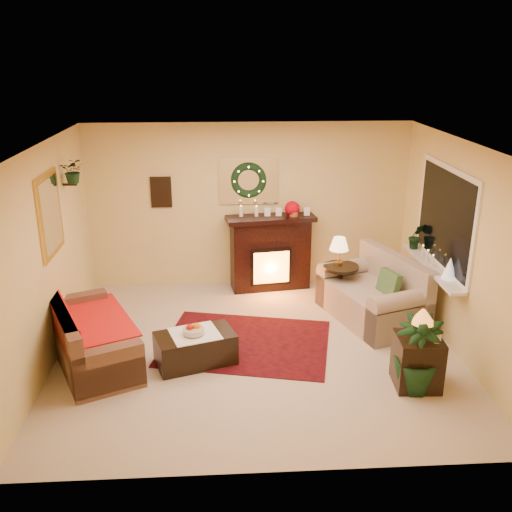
{
  "coord_description": "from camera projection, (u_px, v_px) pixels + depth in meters",
  "views": [
    {
      "loc": [
        -0.42,
        -6.43,
        3.6
      ],
      "look_at": [
        0.0,
        0.35,
        1.15
      ],
      "focal_mm": 40.0,
      "sensor_mm": 36.0,
      "label": 1
    }
  ],
  "objects": [
    {
      "name": "end_table_square",
      "position": [
        417.0,
        364.0,
        6.43
      ],
      "size": [
        0.52,
        0.52,
        0.6
      ],
      "primitive_type": "cube",
      "rotation": [
        0.0,
        0.0,
        -0.06
      ],
      "color": "black",
      "rests_on": "floor"
    },
    {
      "name": "fruit_bowl",
      "position": [
        193.0,
        331.0,
        6.8
      ],
      "size": [
        0.25,
        0.25,
        0.06
      ],
      "primitive_type": "cylinder",
      "color": "#BCB9A1",
      "rests_on": "coffee_table"
    },
    {
      "name": "wall_right",
      "position": [
        461.0,
        250.0,
        6.98
      ],
      "size": [
        4.5,
        4.5,
        0.0
      ],
      "primitive_type": "plane",
      "color": "#EFD88C",
      "rests_on": "ground"
    },
    {
      "name": "mantel_candle_a",
      "position": [
        241.0,
        212.0,
        8.77
      ],
      "size": [
        0.06,
        0.06,
        0.18
      ],
      "primitive_type": "cylinder",
      "color": "#FFF2CE",
      "rests_on": "fireplace"
    },
    {
      "name": "wall_back",
      "position": [
        249.0,
        206.0,
        8.95
      ],
      "size": [
        5.0,
        5.0,
        0.0
      ],
      "primitive_type": "plane",
      "color": "#EFD88C",
      "rests_on": "ground"
    },
    {
      "name": "sofa",
      "position": [
        91.0,
        328.0,
        6.9
      ],
      "size": [
        1.47,
        1.97,
        0.77
      ],
      "primitive_type": "cube",
      "rotation": [
        0.0,
        0.0,
        0.43
      ],
      "color": "#473221",
      "rests_on": "floor"
    },
    {
      "name": "lamp_cream",
      "position": [
        339.0,
        251.0,
        8.2
      ],
      "size": [
        0.28,
        0.28,
        0.42
      ],
      "primitive_type": "cone",
      "color": "#FFDCA3",
      "rests_on": "side_table_round"
    },
    {
      "name": "wall_art",
      "position": [
        161.0,
        192.0,
        8.77
      ],
      "size": [
        0.32,
        0.03,
        0.48
      ],
      "primitive_type": "cube",
      "color": "#381E11",
      "rests_on": "wall_back"
    },
    {
      "name": "floor",
      "position": [
        258.0,
        350.0,
        7.28
      ],
      "size": [
        5.0,
        5.0,
        0.0
      ],
      "primitive_type": "plane",
      "color": "beige",
      "rests_on": "ground"
    },
    {
      "name": "window_frame",
      "position": [
        445.0,
        218.0,
        7.41
      ],
      "size": [
        0.03,
        1.86,
        1.36
      ],
      "primitive_type": "cube",
      "color": "white",
      "rests_on": "wall_right"
    },
    {
      "name": "wall_left",
      "position": [
        46.0,
        258.0,
        6.69
      ],
      "size": [
        4.5,
        4.5,
        0.0
      ],
      "primitive_type": "plane",
      "color": "#EFD88C",
      "rests_on": "ground"
    },
    {
      "name": "hanging_plant",
      "position": [
        75.0,
        183.0,
        7.46
      ],
      "size": [
        0.33,
        0.28,
        0.36
      ],
      "primitive_type": "imported",
      "color": "#194719",
      "rests_on": "wall_left"
    },
    {
      "name": "mantel_mirror",
      "position": [
        249.0,
        181.0,
        8.79
      ],
      "size": [
        0.92,
        0.02,
        0.72
      ],
      "primitive_type": "cube",
      "color": "white",
      "rests_on": "wall_back"
    },
    {
      "name": "gold_mirror",
      "position": [
        50.0,
        215.0,
        6.82
      ],
      "size": [
        0.03,
        0.84,
        1.0
      ],
      "primitive_type": "cube",
      "color": "gold",
      "rests_on": "wall_left"
    },
    {
      "name": "mini_tree",
      "position": [
        450.0,
        268.0,
        7.13
      ],
      "size": [
        0.18,
        0.18,
        0.27
      ],
      "primitive_type": "cone",
      "color": "white",
      "rests_on": "window_sill"
    },
    {
      "name": "lamp_tiffany",
      "position": [
        422.0,
        327.0,
        6.25
      ],
      "size": [
        0.27,
        0.27,
        0.4
      ],
      "primitive_type": "cone",
      "color": "orange",
      "rests_on": "end_table_square"
    },
    {
      "name": "window_sill",
      "position": [
        432.0,
        267.0,
        7.64
      ],
      "size": [
        0.22,
        1.86,
        0.04
      ],
      "primitive_type": "cube",
      "color": "white",
      "rests_on": "wall_right"
    },
    {
      "name": "area_rug",
      "position": [
        246.0,
        343.0,
        7.44
      ],
      "size": [
        2.41,
        2.0,
        0.01
      ],
      "primitive_type": "cube",
      "rotation": [
        0.0,
        0.0,
        -0.22
      ],
      "color": "maroon",
      "rests_on": "floor"
    },
    {
      "name": "poinsettia",
      "position": [
        292.0,
        209.0,
        8.81
      ],
      "size": [
        0.23,
        0.23,
        0.23
      ],
      "primitive_type": "sphere",
      "color": "#B5000F",
      "rests_on": "fireplace"
    },
    {
      "name": "sill_plant",
      "position": [
        416.0,
        236.0,
        8.22
      ],
      "size": [
        0.27,
        0.22,
        0.49
      ],
      "primitive_type": "imported",
      "color": "#206029",
      "rests_on": "window_sill"
    },
    {
      "name": "side_table_round",
      "position": [
        340.0,
        288.0,
        8.36
      ],
      "size": [
        0.6,
        0.6,
        0.67
      ],
      "primitive_type": "cylinder",
      "rotation": [
        0.0,
        0.0,
        -0.18
      ],
      "color": "#3B1C0D",
      "rests_on": "floor"
    },
    {
      "name": "red_throw",
      "position": [
        92.0,
        320.0,
        7.06
      ],
      "size": [
        0.85,
        1.39,
        0.02
      ],
      "primitive_type": "cube",
      "color": "red",
      "rests_on": "sofa"
    },
    {
      "name": "mantel_candle_b",
      "position": [
        256.0,
        212.0,
        8.77
      ],
      "size": [
        0.06,
        0.06,
        0.17
      ],
      "primitive_type": "cylinder",
      "color": "#FFFACD",
      "rests_on": "fireplace"
    },
    {
      "name": "window_glass",
      "position": [
        444.0,
        218.0,
        7.41
      ],
      "size": [
        0.02,
        1.7,
        1.22
      ],
      "primitive_type": "cube",
      "color": "black",
      "rests_on": "wall_right"
    },
    {
      "name": "floor_palm",
      "position": [
        417.0,
        354.0,
        6.28
      ],
      "size": [
        1.98,
        1.98,
        2.71
      ],
      "primitive_type": "imported",
      "rotation": [
        0.0,
        0.0,
        -0.4
      ],
      "color": "#184C17",
      "rests_on": "floor"
    },
    {
      "name": "coffee_table",
      "position": [
        195.0,
        347.0,
        6.91
      ],
      "size": [
        1.05,
        0.78,
        0.39
      ],
      "primitive_type": "cube",
      "rotation": [
        0.0,
        0.0,
        0.32
      ],
      "color": "black",
      "rests_on": "floor"
    },
    {
      "name": "fireplace",
      "position": [
        270.0,
        255.0,
        9.03
      ],
      "size": [
        1.27,
        0.56,
        1.12
      ],
      "primitive_type": "cube",
      "rotation": [
        0.0,
        0.0,
        0.14
      ],
      "color": "black",
      "rests_on": "floor"
    },
    {
      "name": "loveseat",
      "position": [
        372.0,
        292.0,
        7.99
      ],
      "size": [
        1.39,
        1.8,
        0.92
      ],
      "primitive_type": "cube",
      "rotation": [
        0.0,
        0.0,
        0.34
      ],
      "color": "gray",
      "rests_on": "floor"
    },
    {
      "name": "wreath",
      "position": [
        249.0,
        181.0,
        8.75
      ],
      "size": [
        0.55,
        0.11,
        0.55
      ],
      "primitive_type": "torus",
      "rotation": [
        1.57,
        0.0,
        0.0
      ],
      "color": "#194719",
      "rests_on": "wall_back"
    },
    {
      "name": "wall_front",
      "position": [
        275.0,
        345.0,
        4.72
      ],
      "size": [
        5.0,
        5.0,
        0.0
      ],
      "primitive_type": "plane",
      "color": "#EFD88C",
      "rests_on": "ground"
    },
    {
      "name": "ceiling",
      "position": [
        258.0,
        145.0,
        6.4
      ],
      "size": [
        5.0,
        5.0,
        0.0
      ],
      "primitive_type": "plane",
      "color": "white",
      "rests_on": "ground"
    }
  ]
}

